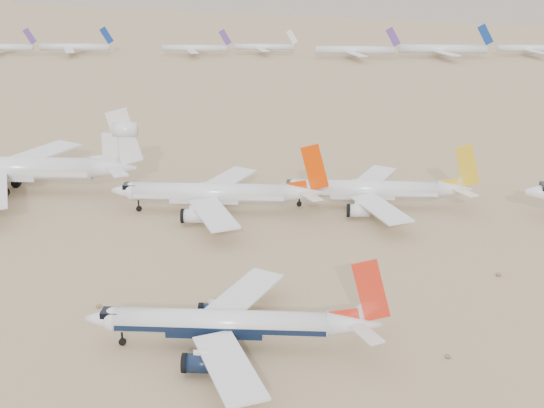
{
  "coord_description": "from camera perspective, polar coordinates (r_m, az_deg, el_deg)",
  "views": [
    {
      "loc": [
        4.51,
        -95.81,
        56.94
      ],
      "look_at": [
        -3.76,
        47.87,
        7.0
      ],
      "focal_mm": 50.0,
      "sensor_mm": 36.0,
      "label": 1
    }
  ],
  "objects": [
    {
      "name": "main_airliner",
      "position": [
        112.2,
        -2.9,
        -8.99
      ],
      "size": [
        42.25,
        41.27,
        14.91
      ],
      "color": "silver",
      "rests_on": "ground"
    },
    {
      "name": "row2_orange_tail",
      "position": [
        167.06,
        -4.1,
        0.81
      ],
      "size": [
        45.34,
        44.35,
        16.17
      ],
      "color": "silver",
      "rests_on": "ground"
    },
    {
      "name": "row2_white_trijet",
      "position": [
        190.31,
        -18.83,
        2.59
      ],
      "size": [
        59.35,
        58.0,
        21.03
      ],
      "color": "silver",
      "rests_on": "ground"
    },
    {
      "name": "distant_storage_row",
      "position": [
        404.81,
        9.47,
        11.42
      ],
      "size": [
        613.65,
        52.75,
        15.26
      ],
      "color": "silver",
      "rests_on": "ground"
    },
    {
      "name": "row2_gold_tail",
      "position": [
        171.44,
        7.73,
        1.07
      ],
      "size": [
        42.93,
        41.98,
        15.28
      ],
      "color": "silver",
      "rests_on": "ground"
    },
    {
      "name": "ground",
      "position": [
        111.55,
        0.53,
        -11.56
      ],
      "size": [
        7000.0,
        7000.0,
        0.0
      ],
      "primitive_type": "plane",
      "color": "#907654",
      "rests_on": "ground"
    }
  ]
}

